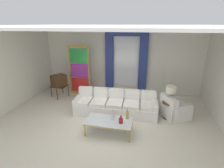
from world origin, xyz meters
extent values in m
plane|color=silver|center=(0.00, 0.00, 0.00)|extent=(16.00, 16.00, 0.00)
cube|color=white|center=(0.00, 3.06, 1.50)|extent=(8.00, 0.12, 3.00)
cube|color=white|center=(-3.66, 0.60, 1.50)|extent=(0.12, 7.00, 3.00)
cube|color=white|center=(0.00, 0.80, 3.02)|extent=(8.00, 7.60, 0.04)
cube|color=white|center=(0.27, 2.98, 1.55)|extent=(1.10, 0.02, 2.50)
cylinder|color=gold|center=(0.27, 2.90, 2.86)|extent=(2.00, 0.04, 0.04)
cube|color=navy|center=(-0.50, 2.88, 1.55)|extent=(0.36, 0.12, 2.70)
cube|color=navy|center=(1.04, 2.88, 1.55)|extent=(0.36, 0.12, 2.70)
cube|color=navy|center=(0.27, 2.88, 2.72)|extent=(1.80, 0.10, 0.28)
cube|color=white|center=(0.24, 0.70, 0.19)|extent=(2.94, 1.06, 0.38)
cube|color=white|center=(0.22, 1.07, 0.39)|extent=(2.91, 0.36, 0.78)
cube|color=white|center=(1.60, 0.77, 0.28)|extent=(0.25, 0.86, 0.56)
cube|color=white|center=(-1.12, 0.62, 0.28)|extent=(0.25, 0.86, 0.56)
cube|color=white|center=(1.40, 0.71, 0.44)|extent=(0.57, 0.77, 0.12)
cube|color=white|center=(1.38, 1.03, 0.66)|extent=(0.52, 0.17, 0.40)
cube|color=white|center=(0.82, 0.68, 0.44)|extent=(0.57, 0.77, 0.12)
cube|color=white|center=(0.80, 1.00, 0.66)|extent=(0.52, 0.17, 0.40)
cube|color=white|center=(0.24, 0.65, 0.44)|extent=(0.57, 0.77, 0.12)
cube|color=white|center=(0.22, 0.97, 0.66)|extent=(0.52, 0.17, 0.40)
cube|color=white|center=(-0.34, 0.62, 0.44)|extent=(0.57, 0.77, 0.12)
cube|color=white|center=(-0.36, 0.94, 0.66)|extent=(0.52, 0.17, 0.40)
cube|color=white|center=(-0.92, 0.59, 0.44)|extent=(0.57, 0.77, 0.12)
cube|color=white|center=(-0.93, 0.90, 0.66)|extent=(0.52, 0.17, 0.40)
cube|color=silver|center=(0.30, -0.50, 0.40)|extent=(1.36, 0.71, 0.02)
cube|color=gold|center=(0.30, -0.17, 0.38)|extent=(1.36, 0.04, 0.03)
cube|color=gold|center=(0.30, -0.83, 0.38)|extent=(1.36, 0.04, 0.03)
cube|color=gold|center=(-0.36, -0.50, 0.38)|extent=(0.04, 0.71, 0.03)
cube|color=gold|center=(0.96, -0.50, 0.38)|extent=(0.04, 0.71, 0.03)
cylinder|color=gold|center=(-0.34, -0.19, 0.19)|extent=(0.04, 0.04, 0.38)
cylinder|color=gold|center=(0.94, -0.19, 0.19)|extent=(0.04, 0.04, 0.38)
cylinder|color=gold|center=(-0.34, -0.81, 0.19)|extent=(0.04, 0.04, 0.38)
cylinder|color=gold|center=(0.94, -0.81, 0.19)|extent=(0.04, 0.04, 0.38)
cylinder|color=silver|center=(0.40, -0.43, 0.52)|extent=(0.07, 0.07, 0.23)
cylinder|color=silver|center=(0.40, -0.43, 0.67)|extent=(0.03, 0.03, 0.06)
sphere|color=silver|center=(0.40, -0.43, 0.71)|extent=(0.04, 0.04, 0.04)
cylinder|color=maroon|center=(0.66, -0.55, 0.48)|extent=(0.12, 0.12, 0.14)
cylinder|color=maroon|center=(0.66, -0.55, 0.57)|extent=(0.04, 0.04, 0.05)
sphere|color=maroon|center=(0.66, -0.55, 0.62)|extent=(0.06, 0.06, 0.06)
cylinder|color=gold|center=(0.80, -0.28, 0.54)|extent=(0.07, 0.07, 0.25)
cylinder|color=gold|center=(0.80, -0.28, 0.69)|extent=(0.03, 0.03, 0.06)
sphere|color=gold|center=(0.80, -0.28, 0.74)|extent=(0.04, 0.04, 0.04)
cube|color=#472D19|center=(-2.48, 1.68, 0.50)|extent=(0.62, 0.54, 0.03)
cylinder|color=#472D19|center=(-2.83, 1.56, 0.25)|extent=(0.04, 0.04, 0.50)
cylinder|color=#472D19|center=(-2.54, 2.04, 0.25)|extent=(0.04, 0.04, 0.50)
cylinder|color=#472D19|center=(-2.42, 1.32, 0.25)|extent=(0.04, 0.04, 0.50)
cylinder|color=#472D19|center=(-2.13, 1.80, 0.25)|extent=(0.04, 0.04, 0.50)
cube|color=#472D19|center=(-2.48, 1.68, 0.76)|extent=(0.70, 0.73, 0.48)
cube|color=black|center=(-2.68, 1.80, 0.78)|extent=(0.21, 0.34, 0.30)
cylinder|color=gold|center=(-2.73, 1.73, 0.59)|extent=(0.03, 0.04, 0.04)
cylinder|color=gold|center=(-2.64, 1.87, 0.59)|extent=(0.03, 0.04, 0.04)
cylinder|color=silver|center=(-2.48, 1.68, 1.18)|extent=(0.07, 0.12, 0.34)
cylinder|color=silver|center=(-2.48, 1.68, 1.18)|extent=(0.07, 0.12, 0.34)
cube|color=white|center=(2.33, 0.94, 0.20)|extent=(1.09, 1.09, 0.40)
cube|color=white|center=(2.33, 0.94, 0.45)|extent=(0.94, 0.94, 0.10)
cube|color=white|center=(2.05, 0.78, 0.40)|extent=(0.57, 0.80, 0.80)
cube|color=white|center=(2.17, 1.22, 0.29)|extent=(0.73, 0.52, 0.58)
cube|color=white|center=(2.48, 0.66, 0.29)|extent=(0.73, 0.52, 0.58)
cube|color=gold|center=(-2.18, 2.22, 1.10)|extent=(0.05, 0.05, 2.20)
cube|color=gold|center=(-1.28, 2.22, 1.10)|extent=(0.05, 0.05, 2.20)
cube|color=gold|center=(-1.73, 2.22, 2.17)|extent=(0.90, 0.05, 0.06)
cube|color=gold|center=(-1.73, 2.22, 0.05)|extent=(0.90, 0.05, 0.10)
cube|color=red|center=(-1.73, 2.22, 0.43)|extent=(0.82, 0.02, 0.64)
cube|color=purple|center=(-1.73, 2.22, 1.10)|extent=(0.82, 0.02, 0.64)
cube|color=#238E3D|center=(-1.73, 2.22, 1.77)|extent=(0.82, 0.02, 0.64)
cylinder|color=beige|center=(-1.25, 2.01, 0.03)|extent=(0.16, 0.16, 0.06)
ellipsoid|color=#1F45B0|center=(-1.25, 2.01, 0.14)|extent=(0.18, 0.32, 0.20)
sphere|color=#1F45B0|center=(-1.25, 2.15, 0.25)|extent=(0.09, 0.09, 0.09)
cone|color=gold|center=(-1.25, 2.21, 0.25)|extent=(0.02, 0.04, 0.02)
cone|color=#2F6A39|center=(-1.25, 1.83, 0.24)|extent=(0.44, 0.40, 0.50)
cylinder|color=#472D19|center=(2.08, 0.79, 0.58)|extent=(0.48, 0.48, 0.03)
cylinder|color=#472D19|center=(2.08, 0.79, 0.29)|extent=(0.08, 0.08, 0.55)
cylinder|color=#472D19|center=(2.08, 0.79, 0.01)|extent=(0.36, 0.36, 0.03)
cylinder|color=#B29338|center=(2.08, 0.79, 0.61)|extent=(0.18, 0.18, 0.04)
cylinder|color=#B29338|center=(2.08, 0.79, 0.81)|extent=(0.03, 0.03, 0.36)
cylinder|color=beige|center=(2.08, 0.79, 1.05)|extent=(0.32, 0.32, 0.22)
camera|label=1|loc=(1.36, -4.80, 3.08)|focal=27.76mm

